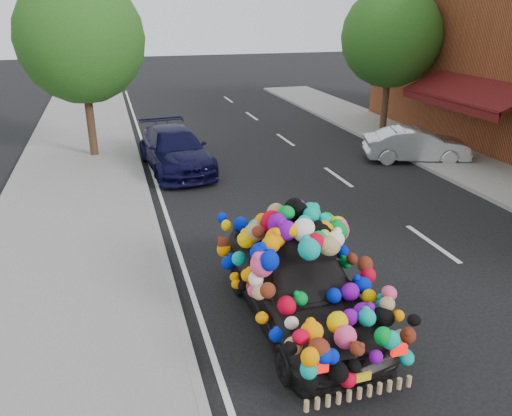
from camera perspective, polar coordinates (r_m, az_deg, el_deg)
The scene contains 10 objects.
ground at distance 10.47m, azimuth 3.06°, elevation -6.49°, with size 100.00×100.00×0.00m, color black.
sidewalk at distance 10.03m, azimuth -21.13°, elevation -9.06°, with size 4.00×60.00×0.12m, color gray.
kerb at distance 9.99m, azimuth -9.89°, elevation -7.88°, with size 0.15×60.00×0.13m, color gray.
footpath_far at distance 16.98m, azimuth 26.53°, elevation 2.72°, with size 3.00×40.00×0.12m, color gray.
lane_markings at distance 12.04m, azimuth 19.49°, elevation -3.81°, with size 6.00×50.00×0.01m, color silver, non-canonical shape.
tree_near_sidewalk at distance 18.21m, azimuth -19.42°, elevation 17.74°, with size 4.20×4.20×6.13m.
tree_far_b at distance 21.76m, azimuth 15.20°, elevation 18.33°, with size 4.00×4.00×5.90m.
plush_art_car at distance 8.25m, azimuth 4.99°, elevation -6.55°, with size 2.13×4.40×2.07m.
navy_sedan at distance 16.63m, azimuth -9.23°, elevation 6.60°, with size 1.86×4.59×1.33m, color black.
silver_hatchback at distance 18.22m, azimuth 17.83°, elevation 6.89°, with size 1.23×3.53×1.16m, color silver.
Camera 1 is at (-3.12, -8.67, 4.97)m, focal length 35.00 mm.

